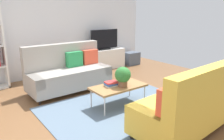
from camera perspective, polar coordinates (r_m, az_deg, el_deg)
name	(u,v)px	position (r m, az deg, el deg)	size (l,w,h in m)	color
ground_plane	(110,105)	(4.51, -0.65, -9.07)	(7.68, 7.68, 0.00)	brown
wall_far	(51,25)	(6.59, -15.50, 11.14)	(6.40, 0.12, 2.90)	silver
area_rug	(123,109)	(4.32, 2.83, -10.14)	(2.90, 2.20, 0.01)	slate
couch_beige	(69,72)	(5.29, -11.23, -0.52)	(1.92, 0.89, 1.10)	gray
couch_green	(190,105)	(3.64, 19.73, -8.57)	(1.94, 0.94, 1.10)	gold
coffee_table	(119,87)	(4.34, 1.72, -4.45)	(1.10, 0.56, 0.42)	#9E7042
tv_console	(104,59)	(7.20, -2.01, 2.88)	(1.40, 0.44, 0.64)	silver
tv	(105,40)	(7.08, -1.96, 7.86)	(1.00, 0.20, 0.64)	black
storage_trunk	(131,58)	(7.81, 5.06, 3.05)	(0.52, 0.40, 0.44)	#4C5666
potted_plant	(123,76)	(4.23, 2.84, -1.51)	(0.31, 0.31, 0.39)	brown
table_book_0	(111,85)	(4.31, -0.18, -4.04)	(0.24, 0.18, 0.03)	silver
table_book_1	(111,84)	(4.30, -0.18, -3.63)	(0.24, 0.18, 0.04)	#3359B2
table_book_2	(111,82)	(4.29, -0.18, -3.21)	(0.24, 0.18, 0.03)	red
vase_0	(88,48)	(6.86, -6.28, 5.61)	(0.13, 0.13, 0.17)	silver
bottle_0	(95,48)	(6.88, -4.49, 5.62)	(0.05, 0.05, 0.15)	#3F8C4C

